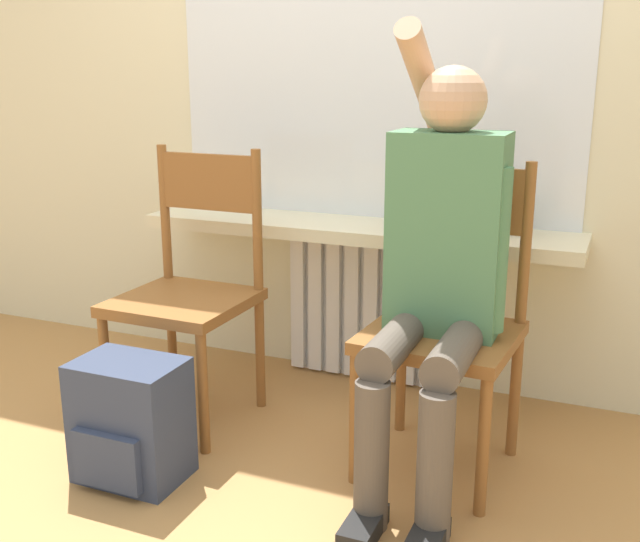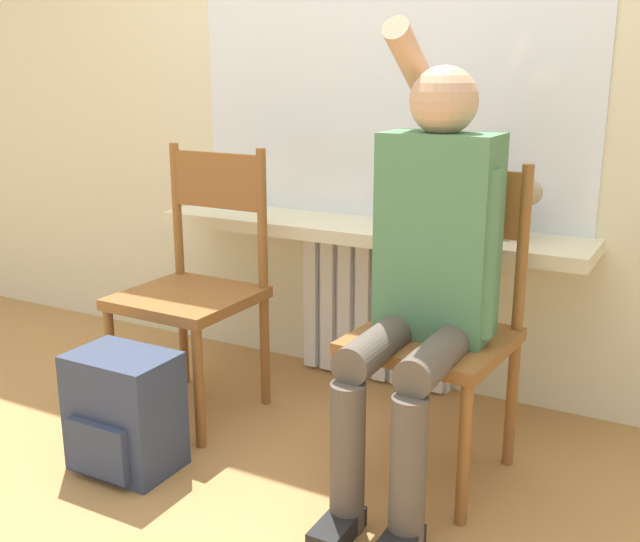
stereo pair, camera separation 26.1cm
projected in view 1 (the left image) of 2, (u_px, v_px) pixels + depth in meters
ground_plane at (230, 520)px, 2.17m from camera, size 12.00×12.00×0.00m
wall_with_window at (375, 47)px, 2.91m from camera, size 7.00×0.06×2.70m
radiator at (364, 305)px, 3.11m from camera, size 0.66×0.08×0.63m
windowsill at (355, 230)px, 2.92m from camera, size 1.72×0.34×0.05m
window_glass at (372, 67)px, 2.90m from camera, size 1.66×0.01×1.18m
chair_left at (190, 286)px, 2.73m from camera, size 0.46×0.46×0.99m
chair_right at (446, 318)px, 2.37m from camera, size 0.48×0.48×0.99m
person at (440, 260)px, 2.22m from camera, size 0.36×0.96×1.41m
cat at (475, 193)px, 2.71m from camera, size 0.52×0.12×0.25m
backpack at (130, 421)px, 2.35m from camera, size 0.33×0.26×0.39m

